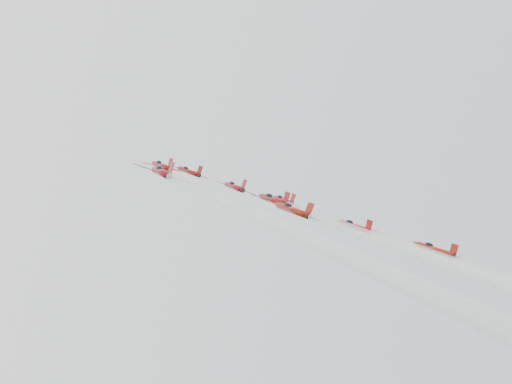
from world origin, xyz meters
TOP-DOWN VIEW (x-y plane):
  - jet_lead at (-2.53, 26.96)m, footprint 8.88×11.14m
  - jet_row2_left at (-15.54, 11.74)m, footprint 8.76×10.98m
  - jet_row2_center at (0.65, 11.70)m, footprint 9.32×11.69m
  - jet_row2_right at (14.03, 14.15)m, footprint 9.42×11.82m
  - jet_center at (2.64, -40.67)m, footprint 10.17×92.49m
  - jet_rear_farleft at (-27.19, -51.75)m, footprint 8.77×79.69m
  - jet_rear_left at (-5.36, -52.91)m, footprint 8.72×79.30m

SIDE VIEW (x-z plane):
  - jet_rear_left at x=-5.36m, z-range 75.15..129.06m
  - jet_rear_farleft at x=-27.19m, z-range 75.79..129.97m
  - jet_center at x=2.64m, z-range 78.90..141.78m
  - jet_row2_center at x=0.65m, z-range 141.56..149.81m
  - jet_row2_left at x=-15.54m, z-range 141.83..149.57m
  - jet_row2_right at x=14.03m, z-range 143.16..151.49m
  - jet_lead at x=-2.53m, z-range 152.02..159.88m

